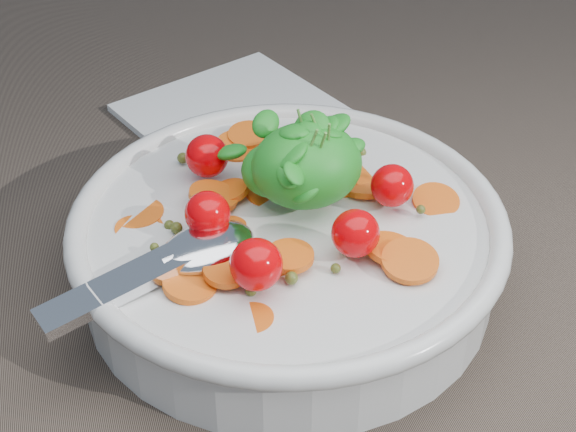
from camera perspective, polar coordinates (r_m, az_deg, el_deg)
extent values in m
plane|color=brown|center=(0.65, 1.26, -4.60)|extent=(6.00, 6.00, 0.00)
cylinder|color=silver|center=(0.64, 0.00, -2.33)|extent=(0.30, 0.30, 0.06)
torus|color=silver|center=(0.62, 0.00, -0.31)|extent=(0.31, 0.31, 0.02)
cylinder|color=silver|center=(0.65, 0.00, -4.01)|extent=(0.15, 0.15, 0.01)
cylinder|color=brown|center=(0.64, 0.00, -2.33)|extent=(0.27, 0.27, 0.04)
cylinder|color=orange|center=(0.65, 9.53, 0.94)|extent=(0.04, 0.04, 0.01)
cylinder|color=orange|center=(0.57, -2.08, -4.72)|extent=(0.04, 0.04, 0.01)
cylinder|color=orange|center=(0.64, -3.79, 1.59)|extent=(0.03, 0.03, 0.01)
cylinder|color=orange|center=(0.65, 5.09, 1.79)|extent=(0.05, 0.05, 0.02)
cylinder|color=orange|center=(0.55, -2.36, -6.75)|extent=(0.03, 0.03, 0.01)
cylinder|color=orange|center=(0.69, -3.25, 4.49)|extent=(0.05, 0.05, 0.01)
cylinder|color=orange|center=(0.63, -4.84, 1.30)|extent=(0.04, 0.04, 0.01)
cylinder|color=orange|center=(0.69, -3.19, 3.70)|extent=(0.04, 0.04, 0.01)
cylinder|color=orange|center=(0.66, 3.56, 1.89)|extent=(0.04, 0.04, 0.01)
cylinder|color=orange|center=(0.64, -7.51, -0.02)|extent=(0.04, 0.04, 0.01)
cylinder|color=orange|center=(0.57, -6.35, -4.41)|extent=(0.04, 0.04, 0.01)
cylinder|color=orange|center=(0.57, -4.06, -3.64)|extent=(0.04, 0.04, 0.01)
cylinder|color=orange|center=(0.59, -1.09, -3.31)|extent=(0.04, 0.04, 0.01)
cylinder|color=orange|center=(0.58, 7.89, -2.89)|extent=(0.05, 0.05, 0.01)
cylinder|color=orange|center=(0.58, 0.11, -2.60)|extent=(0.04, 0.04, 0.00)
cylinder|color=orange|center=(0.65, -1.09, 1.49)|extent=(0.05, 0.05, 0.02)
cylinder|color=orange|center=(0.59, 6.73, -2.16)|extent=(0.05, 0.05, 0.01)
cylinder|color=orange|center=(0.64, -9.70, 0.08)|extent=(0.05, 0.05, 0.01)
cylinder|color=orange|center=(0.61, -4.21, -0.77)|extent=(0.04, 0.03, 0.01)
cylinder|color=orange|center=(0.63, -9.79, -1.04)|extent=(0.04, 0.04, 0.01)
cylinder|color=orange|center=(0.67, 4.59, 2.67)|extent=(0.05, 0.04, 0.01)
cylinder|color=orange|center=(0.70, -2.57, 5.25)|extent=(0.04, 0.04, 0.01)
cylinder|color=orange|center=(0.67, 0.47, 2.85)|extent=(0.05, 0.05, 0.01)
sphere|color=#48511B|center=(0.59, -8.63, -2.01)|extent=(0.01, 0.01, 0.01)
sphere|color=#48511B|center=(0.60, 6.74, -2.08)|extent=(0.01, 0.01, 0.01)
sphere|color=#48511B|center=(0.68, 3.20, 4.03)|extent=(0.01, 0.01, 0.01)
sphere|color=#48511B|center=(0.56, 0.23, -4.03)|extent=(0.01, 0.01, 0.01)
sphere|color=#48511B|center=(0.68, -6.82, 3.74)|extent=(0.01, 0.01, 0.01)
sphere|color=#48511B|center=(0.58, 3.10, -3.40)|extent=(0.01, 0.01, 0.01)
sphere|color=#48511B|center=(0.69, 4.75, 4.11)|extent=(0.01, 0.01, 0.01)
sphere|color=#48511B|center=(0.66, 5.94, 2.81)|extent=(0.01, 0.01, 0.01)
sphere|color=#48511B|center=(0.61, -7.23, -0.76)|extent=(0.01, 0.01, 0.01)
sphere|color=#48511B|center=(0.56, -2.41, -4.84)|extent=(0.01, 0.01, 0.01)
sphere|color=#48511B|center=(0.61, 8.74, -2.19)|extent=(0.01, 0.01, 0.01)
sphere|color=#48511B|center=(0.63, 8.58, 0.42)|extent=(0.01, 0.01, 0.01)
sphere|color=#48511B|center=(0.62, -7.67, -0.61)|extent=(0.01, 0.01, 0.01)
sphere|color=#CF0005|center=(0.62, 6.75, 1.97)|extent=(0.03, 0.03, 0.03)
sphere|color=#CF0005|center=(0.66, 1.78, 4.32)|extent=(0.03, 0.03, 0.03)
sphere|color=#CF0005|center=(0.65, -5.26, 3.88)|extent=(0.03, 0.03, 0.03)
sphere|color=#CF0005|center=(0.60, -5.23, 0.15)|extent=(0.03, 0.03, 0.03)
sphere|color=#CF0005|center=(0.55, -2.07, -3.16)|extent=(0.03, 0.03, 0.03)
sphere|color=#CF0005|center=(0.58, 4.39, -1.13)|extent=(0.03, 0.03, 0.03)
ellipsoid|color=#219523|center=(0.61, 1.22, 3.30)|extent=(0.08, 0.07, 0.06)
ellipsoid|color=#219523|center=(0.62, -0.97, 2.97)|extent=(0.05, 0.05, 0.04)
ellipsoid|color=#219523|center=(0.61, 1.47, 4.56)|extent=(0.02, 0.03, 0.02)
ellipsoid|color=#219523|center=(0.59, 1.49, 2.71)|extent=(0.03, 0.03, 0.02)
ellipsoid|color=#219523|center=(0.60, 0.27, 3.73)|extent=(0.02, 0.02, 0.01)
ellipsoid|color=#219523|center=(0.59, 0.19, 3.99)|extent=(0.03, 0.03, 0.03)
ellipsoid|color=#219523|center=(0.59, 0.18, 2.90)|extent=(0.03, 0.03, 0.03)
ellipsoid|color=#219523|center=(0.65, -1.45, 5.98)|extent=(0.03, 0.03, 0.03)
ellipsoid|color=#219523|center=(0.61, 1.55, 5.69)|extent=(0.03, 0.03, 0.03)
ellipsoid|color=#219523|center=(0.61, -0.85, 4.17)|extent=(0.03, 0.03, 0.03)
ellipsoid|color=#219523|center=(0.64, -3.69, 4.16)|extent=(0.03, 0.03, 0.02)
ellipsoid|color=#219523|center=(0.60, 2.73, 4.03)|extent=(0.02, 0.02, 0.02)
ellipsoid|color=#219523|center=(0.62, 2.89, 5.78)|extent=(0.04, 0.04, 0.03)
ellipsoid|color=#219523|center=(0.60, 1.52, 4.93)|extent=(0.04, 0.04, 0.03)
ellipsoid|color=#219523|center=(0.60, 2.65, 5.35)|extent=(0.02, 0.03, 0.02)
ellipsoid|color=#219523|center=(0.57, 0.37, 2.76)|extent=(0.02, 0.02, 0.02)
ellipsoid|color=#219523|center=(0.62, 2.42, 5.70)|extent=(0.03, 0.03, 0.02)
ellipsoid|color=#219523|center=(0.61, 0.98, 4.69)|extent=(0.03, 0.03, 0.03)
ellipsoid|color=#219523|center=(0.60, 0.74, 3.63)|extent=(0.04, 0.04, 0.02)
ellipsoid|color=#219523|center=(0.62, 3.99, 4.43)|extent=(0.03, 0.03, 0.02)
ellipsoid|color=#219523|center=(0.63, -0.40, 3.93)|extent=(0.03, 0.03, 0.02)
ellipsoid|color=#219523|center=(0.60, 2.27, 3.91)|extent=(0.04, 0.04, 0.02)
ellipsoid|color=#219523|center=(0.59, 1.28, 1.87)|extent=(0.04, 0.03, 0.03)
ellipsoid|color=#219523|center=(0.61, 1.75, 4.45)|extent=(0.02, 0.03, 0.03)
ellipsoid|color=#219523|center=(0.60, 1.78, 3.75)|extent=(0.02, 0.03, 0.02)
ellipsoid|color=#219523|center=(0.60, 0.47, 5.44)|extent=(0.03, 0.03, 0.02)
ellipsoid|color=#219523|center=(0.60, 1.28, 5.37)|extent=(0.02, 0.02, 0.02)
ellipsoid|color=#219523|center=(0.60, 0.13, 4.32)|extent=(0.03, 0.03, 0.02)
cylinder|color=#4C8C33|center=(0.59, 1.86, 3.72)|extent=(0.01, 0.02, 0.05)
cylinder|color=#4C8C33|center=(0.61, 1.25, 4.68)|extent=(0.01, 0.02, 0.05)
cylinder|color=#4C8C33|center=(0.61, 2.32, 4.56)|extent=(0.02, 0.01, 0.05)
cylinder|color=#4C8C33|center=(0.59, 1.11, 3.62)|extent=(0.02, 0.01, 0.05)
cylinder|color=#4C8C33|center=(0.60, 2.54, 4.02)|extent=(0.00, 0.01, 0.05)
ellipsoid|color=silver|center=(0.59, -5.26, -2.02)|extent=(0.08, 0.07, 0.02)
cube|color=silver|center=(0.57, -9.90, -4.01)|extent=(0.13, 0.06, 0.02)
cylinder|color=silver|center=(0.58, -7.09, -2.70)|extent=(0.03, 0.02, 0.01)
cube|color=white|center=(0.85, -3.67, 6.74)|extent=(0.23, 0.21, 0.01)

